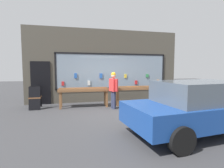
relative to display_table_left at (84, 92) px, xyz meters
name	(u,v)px	position (x,y,z in m)	size (l,w,h in m)	color
ground_plane	(118,111)	(1.29, -1.18, -0.69)	(40.00, 40.00, 0.00)	#38383A
shopfront_facade	(106,66)	(1.27, 1.21, 1.18)	(8.10, 0.29, 3.79)	#4C473D
display_table_left	(84,92)	(0.00, 0.00, 0.00)	(2.26, 0.70, 0.88)	brown
display_table_right	(137,90)	(2.57, 0.00, 0.01)	(2.26, 0.68, 0.88)	brown
person_browsing	(113,88)	(1.23, -0.62, 0.23)	(0.32, 0.63, 1.60)	#2D334C
small_dog	(124,103)	(1.64, -0.92, -0.41)	(0.41, 0.48, 0.40)	black
sandwich_board_sign	(35,97)	(-2.09, 0.21, -0.20)	(0.52, 0.73, 0.97)	black
parked_car	(200,106)	(2.78, -3.97, 0.05)	(4.15, 2.20, 1.41)	navy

